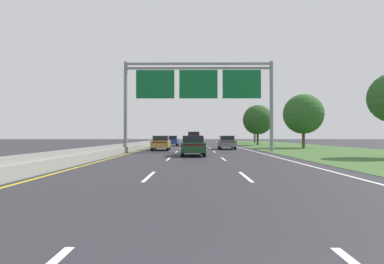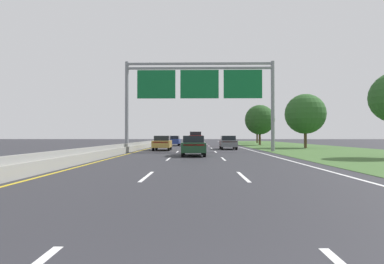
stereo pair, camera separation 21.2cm
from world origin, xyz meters
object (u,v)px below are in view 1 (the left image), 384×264
(pickup_truck_red, at_px, (194,139))
(roadside_tree_distant, at_px, (255,124))
(car_blue_left_lane_sedan, at_px, (172,141))
(roadside_tree_far, at_px, (258,120))
(car_grey_right_lane_sedan, at_px, (227,142))
(car_gold_left_lane_sedan, at_px, (161,143))
(overhead_sign_gantry, at_px, (198,88))
(car_darkgreen_centre_lane_sedan, at_px, (193,145))
(roadside_tree_mid, at_px, (303,114))

(pickup_truck_red, xyz_separation_m, roadside_tree_distant, (13.35, 20.22, 3.07))
(car_blue_left_lane_sedan, distance_m, roadside_tree_far, 14.85)
(car_grey_right_lane_sedan, bearing_deg, car_blue_left_lane_sedan, 31.13)
(car_blue_left_lane_sedan, bearing_deg, roadside_tree_distant, -40.88)
(pickup_truck_red, distance_m, car_grey_right_lane_sedan, 12.08)
(car_blue_left_lane_sedan, height_order, car_gold_left_lane_sedan, same)
(overhead_sign_gantry, bearing_deg, car_grey_right_lane_sedan, 56.18)
(roadside_tree_distant, bearing_deg, car_blue_left_lane_sedan, -131.33)
(pickup_truck_red, bearing_deg, car_darkgreen_centre_lane_sedan, 178.93)
(pickup_truck_red, height_order, car_darkgreen_centre_lane_sedan, pickup_truck_red)
(car_blue_left_lane_sedan, bearing_deg, car_gold_left_lane_sedan, -179.89)
(pickup_truck_red, relative_size, car_gold_left_lane_sedan, 1.22)
(car_gold_left_lane_sedan, xyz_separation_m, roadside_tree_far, (14.20, 18.36, 3.43))
(overhead_sign_gantry, height_order, roadside_tree_mid, overhead_sign_gantry)
(overhead_sign_gantry, distance_m, roadside_tree_distant, 38.92)
(car_blue_left_lane_sedan, height_order, car_grey_right_lane_sedan, same)
(overhead_sign_gantry, xyz_separation_m, car_blue_left_lane_sedan, (-3.91, 17.60, -5.59))
(car_gold_left_lane_sedan, bearing_deg, car_blue_left_lane_sedan, -1.65)
(car_blue_left_lane_sedan, distance_m, car_grey_right_lane_sedan, 14.54)
(pickup_truck_red, bearing_deg, car_gold_left_lane_sedan, 165.06)
(car_darkgreen_centre_lane_sedan, height_order, roadside_tree_distant, roadside_tree_distant)
(car_grey_right_lane_sedan, relative_size, car_darkgreen_centre_lane_sedan, 1.00)
(car_blue_left_lane_sedan, bearing_deg, pickup_truck_red, -108.26)
(car_darkgreen_centre_lane_sedan, distance_m, roadside_tree_distant, 45.50)
(car_blue_left_lane_sedan, distance_m, car_darkgreen_centre_lane_sedan, 24.54)
(car_gold_left_lane_sedan, bearing_deg, roadside_tree_far, -39.05)
(overhead_sign_gantry, relative_size, roadside_tree_mid, 2.18)
(overhead_sign_gantry, bearing_deg, car_blue_left_lane_sedan, 102.53)
(roadside_tree_mid, relative_size, roadside_tree_distant, 1.10)
(car_darkgreen_centre_lane_sedan, xyz_separation_m, roadside_tree_mid, (14.07, 15.27, 3.53))
(car_grey_right_lane_sedan, relative_size, roadside_tree_mid, 0.64)
(pickup_truck_red, relative_size, car_blue_left_lane_sedan, 1.23)
(car_grey_right_lane_sedan, bearing_deg, car_gold_left_lane_sedan, 111.06)
(car_darkgreen_centre_lane_sedan, xyz_separation_m, roadside_tree_far, (10.73, 27.40, 3.43))
(roadside_tree_mid, bearing_deg, pickup_truck_red, 150.70)
(car_blue_left_lane_sedan, xyz_separation_m, car_darkgreen_centre_lane_sedan, (3.39, -24.30, 0.00))
(car_darkgreen_centre_lane_sedan, bearing_deg, car_blue_left_lane_sedan, 6.47)
(pickup_truck_red, bearing_deg, roadside_tree_distant, -34.46)
(overhead_sign_gantry, relative_size, car_blue_left_lane_sedan, 3.41)
(pickup_truck_red, xyz_separation_m, car_gold_left_lane_sedan, (-3.50, -14.11, -0.26))
(roadside_tree_far, bearing_deg, car_grey_right_lane_sedan, -113.57)
(car_darkgreen_centre_lane_sedan, bearing_deg, roadside_tree_mid, -44.13)
(car_darkgreen_centre_lane_sedan, bearing_deg, car_grey_right_lane_sedan, -19.80)
(car_blue_left_lane_sedan, relative_size, roadside_tree_mid, 0.64)
(car_darkgreen_centre_lane_sedan, height_order, roadside_tree_far, roadside_tree_far)
(overhead_sign_gantry, distance_m, pickup_truck_red, 17.30)
(car_darkgreen_centre_lane_sedan, relative_size, roadside_tree_far, 0.66)
(overhead_sign_gantry, xyz_separation_m, car_grey_right_lane_sedan, (3.35, 5.01, -5.59))
(car_grey_right_lane_sedan, relative_size, roadside_tree_far, 0.66)
(car_blue_left_lane_sedan, xyz_separation_m, car_gold_left_lane_sedan, (-0.09, -15.26, 0.00))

